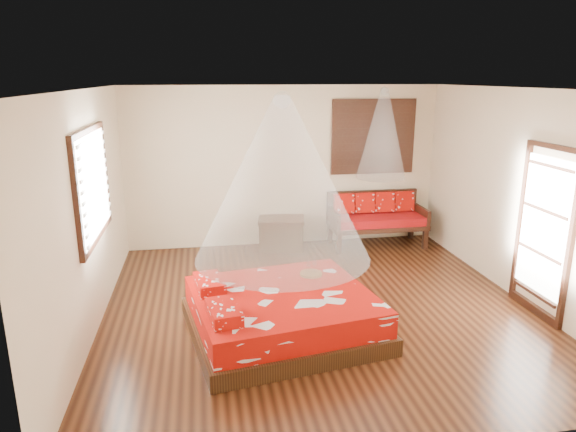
# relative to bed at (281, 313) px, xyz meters

# --- Properties ---
(room) EXTENTS (5.54, 5.54, 2.84)m
(room) POSITION_rel_bed_xyz_m (0.59, 0.62, 1.15)
(room) COLOR black
(room) RESTS_ON ground
(bed) EXTENTS (2.39, 2.22, 0.64)m
(bed) POSITION_rel_bed_xyz_m (0.00, 0.00, 0.00)
(bed) COLOR black
(bed) RESTS_ON floor
(daybed) EXTENTS (1.68, 0.75, 0.94)m
(daybed) POSITION_rel_bed_xyz_m (2.19, 2.99, 0.27)
(daybed) COLOR black
(daybed) RESTS_ON floor
(storage_chest) EXTENTS (0.89, 0.71, 0.55)m
(storage_chest) POSITION_rel_bed_xyz_m (0.49, 3.07, 0.02)
(storage_chest) COLOR black
(storage_chest) RESTS_ON floor
(shutter_panel) EXTENTS (1.52, 0.06, 1.32)m
(shutter_panel) POSITION_rel_bed_xyz_m (2.19, 3.33, 1.65)
(shutter_panel) COLOR black
(shutter_panel) RESTS_ON wall_back
(window_left) EXTENTS (0.10, 1.74, 1.34)m
(window_left) POSITION_rel_bed_xyz_m (-2.12, 0.82, 1.45)
(window_left) COLOR black
(window_left) RESTS_ON wall_left
(glazed_door) EXTENTS (0.08, 1.02, 2.16)m
(glazed_door) POSITION_rel_bed_xyz_m (3.30, 0.02, 0.82)
(glazed_door) COLOR black
(glazed_door) RESTS_ON floor
(wine_tray) EXTENTS (0.28, 0.28, 0.23)m
(wine_tray) POSITION_rel_bed_xyz_m (0.47, 0.52, 0.31)
(wine_tray) COLOR brown
(wine_tray) RESTS_ON bed
(mosquito_net_main) EXTENTS (1.98, 1.98, 1.80)m
(mosquito_net_main) POSITION_rel_bed_xyz_m (0.02, 0.00, 1.60)
(mosquito_net_main) COLOR white
(mosquito_net_main) RESTS_ON ceiling
(mosquito_net_daybed) EXTENTS (0.84, 0.84, 1.50)m
(mosquito_net_daybed) POSITION_rel_bed_xyz_m (2.19, 2.87, 1.75)
(mosquito_net_daybed) COLOR white
(mosquito_net_daybed) RESTS_ON ceiling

